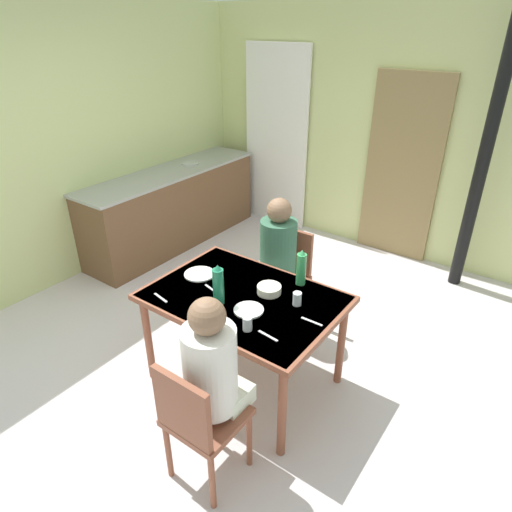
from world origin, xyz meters
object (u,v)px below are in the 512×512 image
at_px(chair_near_diner, 198,419).
at_px(water_bottle_green_near, 218,285).
at_px(dining_table, 243,305).
at_px(person_near_diner, 212,366).
at_px(kitchen_counter, 173,207).
at_px(person_far_diner, 277,249).
at_px(serving_bowl_center, 269,289).
at_px(water_bottle_green_far, 301,268).
at_px(chair_far_diner, 285,273).

relative_size(chair_near_diner, water_bottle_green_near, 2.99).
height_order(dining_table, person_near_diner, person_near_diner).
height_order(kitchen_counter, person_near_diner, person_near_diner).
relative_size(dining_table, person_far_diner, 1.71).
xyz_separation_m(dining_table, serving_bowl_center, (0.12, 0.14, 0.10)).
bearing_deg(water_bottle_green_far, serving_bowl_center, -115.89).
relative_size(water_bottle_green_near, serving_bowl_center, 1.71).
bearing_deg(water_bottle_green_far, water_bottle_green_near, -120.85).
relative_size(chair_near_diner, person_far_diner, 1.13).
distance_m(kitchen_counter, person_far_diner, 2.13).
relative_size(chair_far_diner, person_near_diner, 1.13).
height_order(chair_near_diner, person_near_diner, person_near_diner).
distance_m(kitchen_counter, dining_table, 2.57).
bearing_deg(kitchen_counter, serving_bowl_center, -29.13).
height_order(chair_far_diner, serving_bowl_center, chair_far_diner).
height_order(kitchen_counter, person_far_diner, person_far_diner).
bearing_deg(person_far_diner, kitchen_counter, -20.08).
bearing_deg(chair_near_diner, water_bottle_green_near, 120.67).
xyz_separation_m(chair_far_diner, water_bottle_green_far, (0.40, -0.44, 0.38)).
height_order(chair_far_diner, person_near_diner, person_near_diner).
relative_size(person_far_diner, serving_bowl_center, 4.53).
distance_m(kitchen_counter, water_bottle_green_far, 2.63).
bearing_deg(dining_table, serving_bowl_center, 49.42).
bearing_deg(dining_table, chair_near_diner, -69.45).
bearing_deg(person_far_diner, water_bottle_green_near, 95.85).
height_order(chair_near_diner, water_bottle_green_near, water_bottle_green_near).
bearing_deg(chair_far_diner, water_bottle_green_near, 95.04).
bearing_deg(chair_near_diner, person_far_diner, 107.65).
xyz_separation_m(person_near_diner, water_bottle_green_far, (-0.07, 1.06, 0.10)).
xyz_separation_m(dining_table, chair_far_diner, (-0.17, 0.82, -0.18)).
distance_m(person_far_diner, serving_bowl_center, 0.61).
height_order(chair_near_diner, water_bottle_green_far, water_bottle_green_far).
distance_m(chair_far_diner, water_bottle_green_far, 0.71).
xyz_separation_m(kitchen_counter, person_near_diner, (2.45, -2.08, 0.33)).
height_order(chair_far_diner, water_bottle_green_far, water_bottle_green_far).
bearing_deg(person_near_diner, dining_table, 114.22).
bearing_deg(water_bottle_green_near, person_far_diner, 95.85).
height_order(dining_table, serving_bowl_center, serving_bowl_center).
bearing_deg(water_bottle_green_near, chair_near_diner, -59.33).
bearing_deg(chair_far_diner, chair_near_diner, 106.26).
xyz_separation_m(person_far_diner, water_bottle_green_far, (0.40, -0.31, 0.10)).
distance_m(water_bottle_green_near, serving_bowl_center, 0.38).
relative_size(chair_near_diner, water_bottle_green_far, 3.18).
bearing_deg(dining_table, water_bottle_green_near, -118.07).
distance_m(kitchen_counter, water_bottle_green_near, 2.62).
relative_size(dining_table, chair_far_diner, 1.52).
relative_size(kitchen_counter, water_bottle_green_near, 8.12).
bearing_deg(person_near_diner, serving_bowl_center, 102.77).
height_order(person_near_diner, water_bottle_green_far, person_near_diner).
bearing_deg(serving_bowl_center, chair_far_diner, 113.24).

